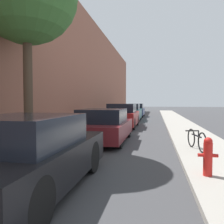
{
  "coord_description": "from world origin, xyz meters",
  "views": [
    {
      "loc": [
        1.24,
        2.08,
        1.63
      ],
      "look_at": [
        -0.61,
        11.76,
        1.18
      ],
      "focal_mm": 36.78,
      "sensor_mm": 36.0,
      "label": 1
    }
  ],
  "objects": [
    {
      "name": "parked_car_maroon",
      "position": [
        -0.84,
        11.15,
        0.64
      ],
      "size": [
        1.9,
        4.13,
        1.33
      ],
      "color": "black",
      "rests_on": "ground"
    },
    {
      "name": "parked_car_teal",
      "position": [
        -0.95,
        21.57,
        0.7
      ],
      "size": [
        1.84,
        4.13,
        1.46
      ],
      "color": "black",
      "rests_on": "ground"
    },
    {
      "name": "bicycle",
      "position": [
        2.5,
        9.59,
        0.44
      ],
      "size": [
        0.47,
        1.47,
        0.61
      ],
      "rotation": [
        0.0,
        0.0,
        0.21
      ],
      "color": "black",
      "rests_on": "sidewalk_right"
    },
    {
      "name": "fire_hydrant",
      "position": [
        2.29,
        6.98,
        0.53
      ],
      "size": [
        0.39,
        0.18,
        0.79
      ],
      "color": "red",
      "rests_on": "sidewalk_right"
    },
    {
      "name": "sidewalk_left",
      "position": [
        -2.9,
        16.0,
        0.06
      ],
      "size": [
        2.0,
        52.0,
        0.12
      ],
      "color": "#9E998E",
      "rests_on": "ground"
    },
    {
      "name": "parked_car_red",
      "position": [
        -0.84,
        16.5,
        0.72
      ],
      "size": [
        1.81,
        4.21,
        1.5
      ],
      "color": "black",
      "rests_on": "ground"
    },
    {
      "name": "parked_car_navy",
      "position": [
        -0.95,
        26.92,
        0.68
      ],
      "size": [
        1.87,
        4.12,
        1.41
      ],
      "color": "black",
      "rests_on": "ground"
    },
    {
      "name": "building_facade_left",
      "position": [
        -4.25,
        16.0,
        4.19
      ],
      "size": [
        0.7,
        52.0,
        8.39
      ],
      "color": "#9E604C",
      "rests_on": "ground"
    },
    {
      "name": "parked_car_black",
      "position": [
        -1.01,
        5.84,
        0.66
      ],
      "size": [
        1.82,
        4.0,
        1.39
      ],
      "color": "black",
      "rests_on": "ground"
    },
    {
      "name": "sidewalk_right",
      "position": [
        2.9,
        16.0,
        0.06
      ],
      "size": [
        2.0,
        52.0,
        0.12
      ],
      "color": "#9E998E",
      "rests_on": "ground"
    },
    {
      "name": "ground_plane",
      "position": [
        0.0,
        16.0,
        0.0
      ],
      "size": [
        120.0,
        120.0,
        0.0
      ],
      "primitive_type": "plane",
      "color": "#3D3D3F"
    }
  ]
}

